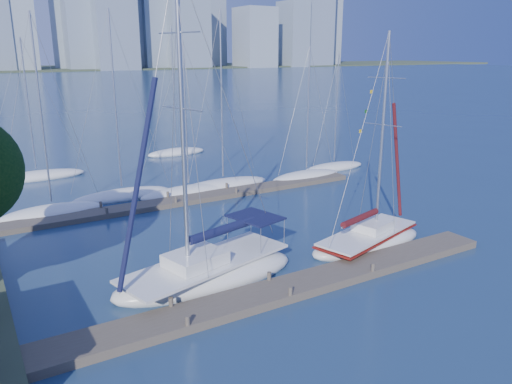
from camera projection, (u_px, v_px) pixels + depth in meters
ground at (279, 295)px, 23.33m from camera, size 700.00×700.00×0.00m
near_dock at (279, 291)px, 23.28m from camera, size 26.00×2.00×0.40m
far_dock at (185, 200)px, 37.49m from camera, size 30.00×1.80×0.36m
sailboat_navy at (206, 261)px, 24.32m from camera, size 10.00×5.43×15.40m
sailboat_maroon at (368, 230)px, 28.79m from camera, size 8.18×4.59×12.58m
bg_boat_0 at (53, 212)px, 34.40m from camera, size 7.24×4.02×13.77m
bg_boat_1 at (122, 195)px, 38.49m from camera, size 7.64×2.41×14.19m
bg_boat_2 at (189, 192)px, 39.53m from camera, size 8.20×3.72×11.92m
bg_boat_3 at (223, 185)px, 41.36m from camera, size 8.45×5.13×14.41m
bg_boat_4 at (306, 176)px, 44.30m from camera, size 7.25×3.52×11.73m
bg_boat_5 at (334, 167)px, 47.90m from camera, size 7.08×3.80×11.15m
bg_boat_6 at (37, 176)px, 44.28m from camera, size 8.33×2.71×12.40m
bg_boat_7 at (176, 152)px, 54.75m from camera, size 6.81×4.30×13.81m
skyline at (9, 0)px, 263.42m from camera, size 503.30×51.31×117.39m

